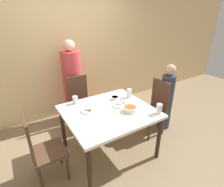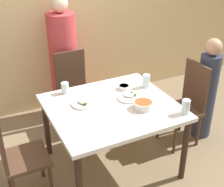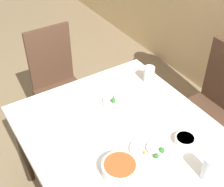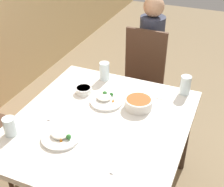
{
  "view_description": "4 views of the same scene",
  "coord_description": "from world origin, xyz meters",
  "views": [
    {
      "loc": [
        -1.1,
        -1.86,
        1.99
      ],
      "look_at": [
        0.08,
        0.03,
        0.98
      ],
      "focal_mm": 28.0,
      "sensor_mm": 36.0,
      "label": 1
    },
    {
      "loc": [
        -1.16,
        -2.34,
        2.28
      ],
      "look_at": [
        -0.04,
        -0.08,
        0.92
      ],
      "focal_mm": 50.0,
      "sensor_mm": 36.0,
      "label": 2
    },
    {
      "loc": [
        1.08,
        -0.75,
        2.09
      ],
      "look_at": [
        -0.14,
        0.02,
        0.94
      ],
      "focal_mm": 50.0,
      "sensor_mm": 36.0,
      "label": 3
    },
    {
      "loc": [
        -1.44,
        -0.69,
        1.99
      ],
      "look_at": [
        0.08,
        -0.05,
        0.92
      ],
      "focal_mm": 50.0,
      "sensor_mm": 36.0,
      "label": 4
    }
  ],
  "objects": [
    {
      "name": "plate_rice_child",
      "position": [
        -0.24,
        0.15,
        0.76
      ],
      "size": [
        0.23,
        0.23,
        0.05
      ],
      "color": "white",
      "rests_on": "dining_table"
    },
    {
      "name": "plate_rice_adult",
      "position": [
        0.22,
        0.05,
        0.76
      ],
      "size": [
        0.23,
        0.23,
        0.05
      ],
      "color": "white",
      "rests_on": "dining_table"
    },
    {
      "name": "fork_steel",
      "position": [
        -0.29,
        -0.23,
        0.74
      ],
      "size": [
        0.18,
        0.03,
        0.01
      ],
      "color": "silver",
      "rests_on": "dining_table"
    },
    {
      "name": "person_adult",
      "position": [
        -0.07,
        1.24,
        0.73
      ],
      "size": [
        0.36,
        0.36,
        1.58
      ],
      "color": "#C63D42",
      "rests_on": "ground_plane"
    },
    {
      "name": "ground_plane",
      "position": [
        0.0,
        0.0,
        0.0
      ],
      "size": [
        10.0,
        10.0,
        0.0
      ],
      "primitive_type": "plane",
      "color": "#847051"
    },
    {
      "name": "spoon_steel",
      "position": [
        -0.03,
        0.33,
        0.74
      ],
      "size": [
        0.18,
        0.05,
        0.01
      ],
      "color": "silver",
      "rests_on": "dining_table"
    },
    {
      "name": "napkin_folded",
      "position": [
        0.47,
        -0.24,
        0.74
      ],
      "size": [
        0.14,
        0.14,
        0.01
      ],
      "color": "white",
      "rests_on": "dining_table"
    },
    {
      "name": "chair_adult_spot",
      "position": [
        -0.07,
        0.9,
        0.51
      ],
      "size": [
        0.4,
        0.4,
        0.98
      ],
      "color": "#4C3323",
      "rests_on": "ground_plane"
    },
    {
      "name": "chair_empty_left",
      "position": [
        -0.96,
        -0.01,
        0.51
      ],
      "size": [
        0.4,
        0.4,
        0.98
      ],
      "rotation": [
        0.0,
        0.0,
        1.57
      ],
      "color": "#4C3323",
      "rests_on": "ground_plane"
    },
    {
      "name": "glass_water_short",
      "position": [
        0.54,
        -0.43,
        0.81
      ],
      "size": [
        0.08,
        0.08,
        0.14
      ],
      "color": "silver",
      "rests_on": "dining_table"
    },
    {
      "name": "glass_water_tall",
      "position": [
        -0.32,
        0.45,
        0.8
      ],
      "size": [
        0.08,
        0.08,
        0.12
      ],
      "color": "silver",
      "rests_on": "dining_table"
    },
    {
      "name": "bowl_rice_small",
      "position": [
        0.27,
        0.26,
        0.77
      ],
      "size": [
        0.12,
        0.12,
        0.04
      ],
      "color": "white",
      "rests_on": "dining_table"
    },
    {
      "name": "dining_table",
      "position": [
        0.0,
        0.0,
        0.66
      ],
      "size": [
        1.22,
        1.1,
        0.74
      ],
      "color": "silver",
      "rests_on": "ground_plane"
    },
    {
      "name": "bowl_curry",
      "position": [
        0.24,
        -0.18,
        0.78
      ],
      "size": [
        0.19,
        0.19,
        0.07
      ],
      "color": "silver",
      "rests_on": "dining_table"
    },
    {
      "name": "chair_child_spot",
      "position": [
        0.96,
        0.03,
        0.51
      ],
      "size": [
        0.4,
        0.4,
        0.98
      ],
      "rotation": [
        0.0,
        0.0,
        -1.57
      ],
      "color": "#4C3323",
      "rests_on": "ground_plane"
    },
    {
      "name": "glass_water_center",
      "position": [
        0.51,
        0.19,
        0.81
      ],
      "size": [
        0.08,
        0.08,
        0.14
      ],
      "color": "silver",
      "rests_on": "dining_table"
    },
    {
      "name": "person_child",
      "position": [
        1.24,
        0.03,
        0.58
      ],
      "size": [
        0.23,
        0.23,
        1.23
      ],
      "color": "#33384C",
      "rests_on": "ground_plane"
    },
    {
      "name": "wall_back",
      "position": [
        0.0,
        1.55,
        1.35
      ],
      "size": [
        10.0,
        0.06,
        2.7
      ],
      "color": "tan",
      "rests_on": "ground_plane"
    }
  ]
}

